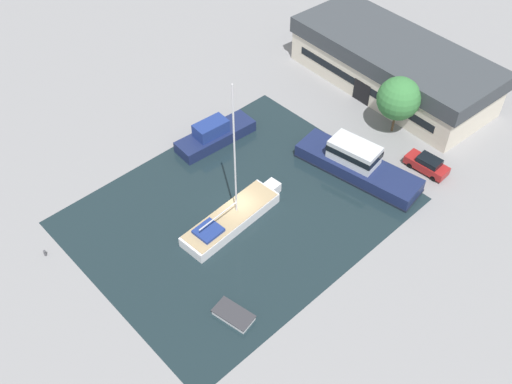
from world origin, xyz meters
The scene contains 10 objects.
ground_plane centered at (0.00, 0.00, 0.00)m, with size 440.00×440.00×0.00m, color gray.
water_canal centered at (0.00, 0.00, 0.00)m, with size 23.35×29.25×0.01m, color #19282D.
warehouse_building centered at (-2.85, 26.82, 2.86)m, with size 25.12×11.86×5.64m.
quay_tree_near_building centered at (2.62, 20.19, 4.29)m, with size 4.61×4.61×6.60m.
parked_car centered at (8.87, 17.55, 0.85)m, with size 4.47×1.92×1.69m.
sailboat_moored centered at (0.65, -1.45, 0.68)m, with size 3.57×11.55×15.10m.
motor_cruiser centered at (4.14, 12.11, 1.24)m, with size 13.46×5.59×3.46m.
small_dinghy centered at (8.32, -8.13, 0.27)m, with size 3.58×2.35×0.51m.
cabin_boat centered at (-9.28, 4.89, 0.97)m, with size 3.35×9.06×2.72m.
mooring_bollard centered at (-7.76, -16.03, 0.36)m, with size 0.24×0.24×0.67m.
Camera 1 is at (27.75, -23.97, 39.81)m, focal length 40.00 mm.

